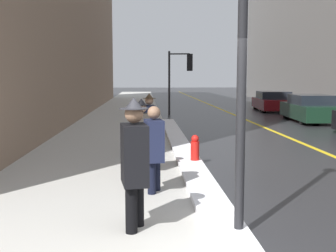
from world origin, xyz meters
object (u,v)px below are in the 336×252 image
object	(u,v)px
fire_hydrant	(195,150)
pedestrian_trailing	(154,145)
pedestrian_in_glasses	(134,159)
pedestrian_nearside	(142,133)
traffic_light_near	(182,69)
parked_car_dark_green	(310,109)
lamp_post	(243,5)
pedestrian_with_shoulder_bag	(149,121)
parked_car_maroon	(273,102)

from	to	relation	value
fire_hydrant	pedestrian_trailing	bearing A→B (deg)	-113.00
pedestrian_in_glasses	pedestrian_nearside	size ratio (longest dim) A/B	1.12
traffic_light_near	pedestrian_in_glasses	size ratio (longest dim) A/B	1.93
pedestrian_trailing	pedestrian_nearside	world-z (taller)	pedestrian_nearside
traffic_light_near	pedestrian_in_glasses	xyz separation A→B (m)	(-2.16, -17.15, -1.49)
pedestrian_nearside	fire_hydrant	bearing A→B (deg)	116.54
traffic_light_near	parked_car_dark_green	bearing A→B (deg)	-23.09
parked_car_dark_green	lamp_post	bearing A→B (deg)	158.94
lamp_post	pedestrian_with_shoulder_bag	distance (m)	6.45
traffic_light_near	pedestrian_nearside	distance (m)	14.07
traffic_light_near	pedestrian_with_shoulder_bag	world-z (taller)	traffic_light_near
pedestrian_nearside	parked_car_dark_green	distance (m)	12.80
parked_car_maroon	fire_hydrant	size ratio (longest dim) A/B	6.37
pedestrian_nearside	pedestrian_with_shoulder_bag	xyz separation A→B (m)	(0.19, 2.40, 0.01)
parked_car_dark_green	parked_car_maroon	bearing A→B (deg)	2.43
fire_hydrant	traffic_light_near	bearing A→B (deg)	86.21
lamp_post	pedestrian_in_glasses	world-z (taller)	lamp_post
traffic_light_near	pedestrian_with_shoulder_bag	xyz separation A→B (m)	(-1.90, -11.42, -1.59)
pedestrian_in_glasses	parked_car_maroon	distance (m)	21.34
parked_car_dark_green	pedestrian_trailing	bearing A→B (deg)	151.38
lamp_post	traffic_light_near	size ratio (longest dim) A/B	1.41
parked_car_dark_green	parked_car_maroon	size ratio (longest dim) A/B	1.00
pedestrian_with_shoulder_bag	traffic_light_near	bearing A→B (deg)	162.43
traffic_light_near	fire_hydrant	size ratio (longest dim) A/B	4.89
lamp_post	pedestrian_with_shoulder_bag	world-z (taller)	lamp_post
pedestrian_trailing	pedestrian_in_glasses	bearing A→B (deg)	-17.41
traffic_light_near	pedestrian_trailing	bearing A→B (deg)	-87.29
parked_car_dark_green	parked_car_maroon	xyz separation A→B (m)	(0.17, 6.26, -0.03)
lamp_post	pedestrian_with_shoulder_bag	bearing A→B (deg)	100.12
pedestrian_with_shoulder_bag	fire_hydrant	distance (m)	1.94
parked_car_maroon	traffic_light_near	bearing A→B (deg)	119.80
traffic_light_near	pedestrian_in_glasses	distance (m)	17.35
lamp_post	parked_car_dark_green	distance (m)	15.44
pedestrian_in_glasses	pedestrian_with_shoulder_bag	distance (m)	5.74
pedestrian_trailing	pedestrian_nearside	distance (m)	1.54
pedestrian_with_shoulder_bag	lamp_post	bearing A→B (deg)	2.02
pedestrian_trailing	pedestrian_nearside	xyz separation A→B (m)	(-0.23, 1.52, 0.02)
pedestrian_in_glasses	parked_car_maroon	size ratio (longest dim) A/B	0.40
pedestrian_in_glasses	pedestrian_trailing	distance (m)	1.84
lamp_post	parked_car_maroon	world-z (taller)	lamp_post
pedestrian_trailing	parked_car_dark_green	world-z (taller)	pedestrian_trailing
parked_car_dark_green	pedestrian_with_shoulder_bag	bearing A→B (deg)	139.99
pedestrian_trailing	fire_hydrant	distance (m)	2.63
lamp_post	pedestrian_nearside	distance (m)	4.35
lamp_post	traffic_light_near	distance (m)	17.47
pedestrian_trailing	pedestrian_with_shoulder_bag	size ratio (longest dim) A/B	0.95
pedestrian_trailing	lamp_post	bearing A→B (deg)	18.05
parked_car_maroon	pedestrian_trailing	bearing A→B (deg)	162.19
pedestrian_trailing	fire_hydrant	xyz separation A→B (m)	(1.01, 2.37, -0.51)
lamp_post	fire_hydrant	size ratio (longest dim) A/B	6.90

